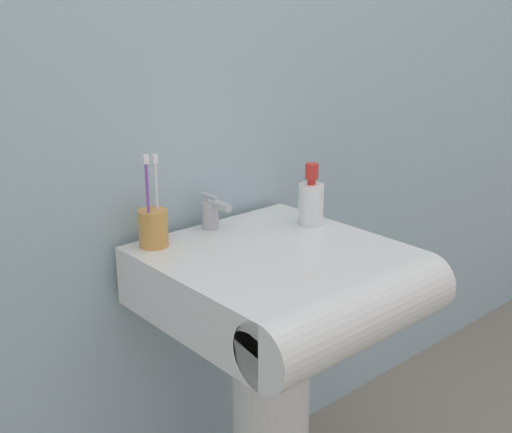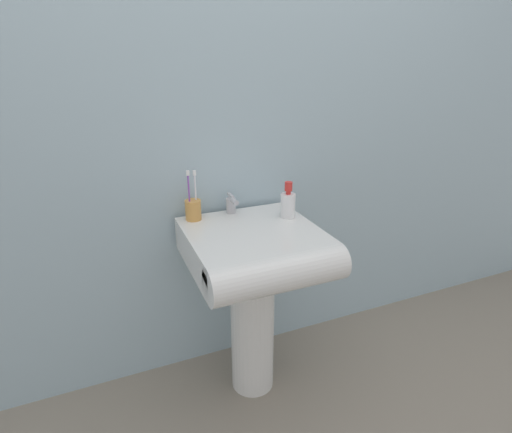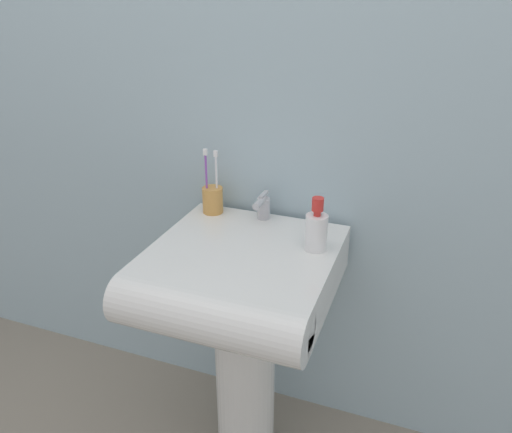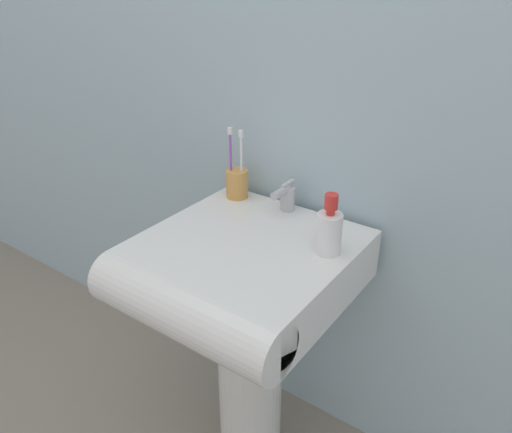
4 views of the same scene
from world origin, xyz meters
The scene contains 6 objects.
wall_back centered at (0.00, 0.29, 1.20)m, with size 5.00×0.05×2.40m, color #9EB7C1.
sink_pedestal centered at (0.00, 0.00, 0.32)m, with size 0.19×0.19×0.63m, color white.
sink_basin centered at (0.00, -0.05, 0.70)m, with size 0.51×0.55×0.14m.
faucet centered at (-0.01, 0.20, 0.81)m, with size 0.04×0.10×0.08m.
toothbrush_cup centered at (-0.18, 0.19, 0.81)m, with size 0.07×0.07×0.21m.
soap_bottle centered at (0.19, 0.06, 0.83)m, with size 0.06×0.06×0.15m.
Camera 3 is at (0.46, -1.14, 1.43)m, focal length 35.00 mm.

